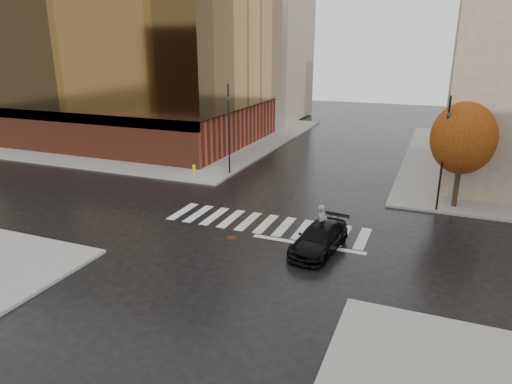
% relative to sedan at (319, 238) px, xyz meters
% --- Properties ---
extents(ground, '(120.00, 120.00, 0.00)m').
position_rel_sedan_xyz_m(ground, '(-3.71, 1.80, -0.66)').
color(ground, black).
rests_on(ground, ground).
extents(sidewalk_nw, '(30.00, 30.00, 0.15)m').
position_rel_sedan_xyz_m(sidewalk_nw, '(-24.71, 22.80, -0.59)').
color(sidewalk_nw, gray).
rests_on(sidewalk_nw, ground).
extents(crosswalk, '(12.00, 3.00, 0.01)m').
position_rel_sedan_xyz_m(crosswalk, '(-3.71, 2.30, -0.66)').
color(crosswalk, silver).
rests_on(crosswalk, ground).
extents(office_glass, '(27.00, 19.00, 16.00)m').
position_rel_sedan_xyz_m(office_glass, '(-25.71, 19.79, 7.62)').
color(office_glass, maroon).
rests_on(office_glass, sidewalk_nw).
extents(building_nw_far, '(14.00, 12.00, 20.00)m').
position_rel_sedan_xyz_m(building_nw_far, '(-19.71, 38.80, 9.49)').
color(building_nw_far, gray).
rests_on(building_nw_far, sidewalk_nw).
extents(tree_ne_a, '(3.80, 3.80, 6.50)m').
position_rel_sedan_xyz_m(tree_ne_a, '(6.29, 9.20, 3.79)').
color(tree_ne_a, black).
rests_on(tree_ne_a, sidewalk_ne).
extents(sedan, '(2.44, 4.77, 1.33)m').
position_rel_sedan_xyz_m(sedan, '(0.00, 0.00, 0.00)').
color(sedan, black).
rests_on(sedan, ground).
extents(cyclist, '(1.99, 1.11, 2.14)m').
position_rel_sedan_xyz_m(cyclist, '(-0.01, 0.80, 0.07)').
color(cyclist, maroon).
rests_on(cyclist, ground).
extents(traffic_light_nw, '(0.19, 0.16, 6.89)m').
position_rel_sedan_xyz_m(traffic_light_nw, '(-10.01, 10.80, 3.37)').
color(traffic_light_nw, black).
rests_on(traffic_light_nw, sidewalk_nw).
extents(traffic_light_ne, '(0.18, 0.20, 6.91)m').
position_rel_sedan_xyz_m(traffic_light_ne, '(5.29, 8.10, 3.38)').
color(traffic_light_ne, black).
rests_on(traffic_light_ne, sidewalk_ne).
extents(fire_hydrant, '(0.27, 0.27, 0.77)m').
position_rel_sedan_xyz_m(fire_hydrant, '(-12.48, 9.56, -0.09)').
color(fire_hydrant, '#B9A40A').
rests_on(fire_hydrant, sidewalk_nw).
extents(manhole, '(0.71, 0.71, 0.01)m').
position_rel_sedan_xyz_m(manhole, '(-4.71, -0.20, -0.66)').
color(manhole, '#432618').
rests_on(manhole, ground).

